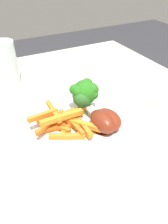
# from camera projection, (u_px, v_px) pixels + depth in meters

# --- Properties ---
(dining_table) EXTENTS (1.07, 0.73, 0.71)m
(dining_table) POSITION_uv_depth(u_px,v_px,m) (107.00, 167.00, 0.55)
(dining_table) COLOR beige
(dining_table) RESTS_ON ground_plane
(dinner_plate) EXTENTS (0.26, 0.26, 0.01)m
(dinner_plate) POSITION_uv_depth(u_px,v_px,m) (84.00, 121.00, 0.52)
(dinner_plate) COLOR white
(dinner_plate) RESTS_ON dining_table
(broccoli_floret_front) EXTENTS (0.06, 0.07, 0.08)m
(broccoli_floret_front) POSITION_uv_depth(u_px,v_px,m) (85.00, 91.00, 0.52)
(broccoli_floret_front) COLOR #7DAA57
(broccoli_floret_front) RESTS_ON dinner_plate
(broccoli_floret_middle) EXTENTS (0.05, 0.05, 0.07)m
(broccoli_floret_middle) POSITION_uv_depth(u_px,v_px,m) (82.00, 98.00, 0.51)
(broccoli_floret_middle) COLOR #79AF47
(broccoli_floret_middle) RESTS_ON dinner_plate
(carrot_fries_pile) EXTENTS (0.14, 0.15, 0.04)m
(carrot_fries_pile) POSITION_uv_depth(u_px,v_px,m) (65.00, 121.00, 0.48)
(carrot_fries_pile) COLOR orange
(carrot_fries_pile) RESTS_ON dinner_plate
(chicken_drumstick_near) EXTENTS (0.12, 0.06, 0.04)m
(chicken_drumstick_near) POSITION_uv_depth(u_px,v_px,m) (105.00, 119.00, 0.48)
(chicken_drumstick_near) COLOR #5A190E
(chicken_drumstick_near) RESTS_ON dinner_plate
(chicken_drumstick_far) EXTENTS (0.12, 0.05, 0.04)m
(chicken_drumstick_far) POSITION_uv_depth(u_px,v_px,m) (101.00, 120.00, 0.48)
(chicken_drumstick_far) COLOR #53190D
(chicken_drumstick_far) RESTS_ON dinner_plate
(water_glass) EXTENTS (0.07, 0.07, 0.13)m
(water_glass) POSITION_uv_depth(u_px,v_px,m) (6.00, 63.00, 0.64)
(water_glass) COLOR silver
(water_glass) RESTS_ON dining_table
(napkin) EXTENTS (0.22, 0.22, 0.00)m
(napkin) POSITION_uv_depth(u_px,v_px,m) (153.00, 91.00, 0.64)
(napkin) COLOR beige
(napkin) RESTS_ON dining_table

